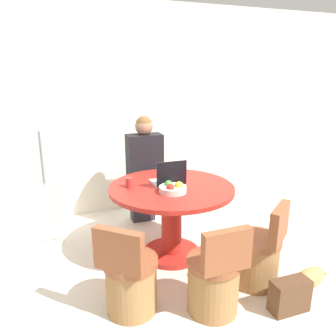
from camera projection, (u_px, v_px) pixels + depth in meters
ground_plane at (182, 271)px, 3.01m from camera, size 12.00×12.00×0.00m
wall_back at (133, 111)px, 4.16m from camera, size 7.00×0.06×2.60m
refrigerator at (25, 159)px, 3.50m from camera, size 0.62×0.70×1.74m
dining_table at (172, 208)px, 3.15m from camera, size 1.18×1.18×0.73m
chair_near_right_corner at (258, 256)px, 2.78m from camera, size 0.47×0.47×0.75m
chair_near_left_corner at (130, 281)px, 2.45m from camera, size 0.47×0.47×0.75m
chair_near_camera at (214, 281)px, 2.44m from camera, size 0.41×0.41×0.75m
person_seated at (144, 167)px, 3.82m from camera, size 0.40×0.37×1.30m
laptop at (168, 179)px, 3.12m from camera, size 0.29×0.26×0.25m
fruit_bowl at (173, 188)px, 2.91m from camera, size 0.25×0.25×0.10m
coffee_cup at (130, 182)px, 3.04m from camera, size 0.07×0.07×0.10m
cat at (307, 279)px, 2.74m from camera, size 0.50×0.21×0.19m
handbag at (290, 296)px, 2.48m from camera, size 0.30×0.14×0.26m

